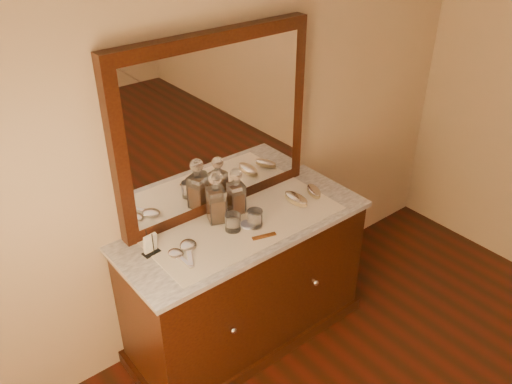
# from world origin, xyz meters

# --- Properties ---
(dresser_cabinet) EXTENTS (1.40, 0.55, 0.82)m
(dresser_cabinet) POSITION_xyz_m (0.00, 1.96, 0.41)
(dresser_cabinet) COLOR black
(dresser_cabinet) RESTS_ON floor
(dresser_plinth) EXTENTS (1.46, 0.59, 0.08)m
(dresser_plinth) POSITION_xyz_m (0.00, 1.96, 0.04)
(dresser_plinth) COLOR black
(dresser_plinth) RESTS_ON floor
(knob_left) EXTENTS (0.04, 0.04, 0.04)m
(knob_left) POSITION_xyz_m (-0.30, 1.67, 0.45)
(knob_left) COLOR silver
(knob_left) RESTS_ON dresser_cabinet
(knob_right) EXTENTS (0.04, 0.04, 0.04)m
(knob_right) POSITION_xyz_m (0.30, 1.67, 0.45)
(knob_right) COLOR silver
(knob_right) RESTS_ON dresser_cabinet
(marble_top) EXTENTS (1.44, 0.59, 0.03)m
(marble_top) POSITION_xyz_m (0.00, 1.96, 0.83)
(marble_top) COLOR white
(marble_top) RESTS_ON dresser_cabinet
(mirror_frame) EXTENTS (1.20, 0.08, 1.00)m
(mirror_frame) POSITION_xyz_m (0.00, 2.20, 1.35)
(mirror_frame) COLOR black
(mirror_frame) RESTS_ON marble_top
(mirror_glass) EXTENTS (1.06, 0.01, 0.86)m
(mirror_glass) POSITION_xyz_m (0.00, 2.17, 1.35)
(mirror_glass) COLOR white
(mirror_glass) RESTS_ON marble_top
(lace_runner) EXTENTS (1.10, 0.45, 0.00)m
(lace_runner) POSITION_xyz_m (0.00, 1.94, 0.85)
(lace_runner) COLOR white
(lace_runner) RESTS_ON marble_top
(pin_dish) EXTENTS (0.10, 0.10, 0.01)m
(pin_dish) POSITION_xyz_m (-0.00, 1.92, 0.86)
(pin_dish) COLOR silver
(pin_dish) RESTS_ON lace_runner
(comb) EXTENTS (0.13, 0.06, 0.01)m
(comb) POSITION_xyz_m (0.00, 1.79, 0.86)
(comb) COLOR brown
(comb) RESTS_ON lace_runner
(napkin_rack) EXTENTS (0.09, 0.06, 0.13)m
(napkin_rack) POSITION_xyz_m (-0.53, 2.04, 0.90)
(napkin_rack) COLOR black
(napkin_rack) RESTS_ON marble_top
(decanter_left) EXTENTS (0.12, 0.12, 0.31)m
(decanter_left) POSITION_xyz_m (-0.10, 2.07, 0.97)
(decanter_left) COLOR #904B15
(decanter_left) RESTS_ON lace_runner
(decanter_right) EXTENTS (0.10, 0.10, 0.28)m
(decanter_right) POSITION_xyz_m (0.03, 2.07, 0.96)
(decanter_right) COLOR #904B15
(decanter_right) RESTS_ON lace_runner
(brush_near) EXTENTS (0.08, 0.17, 0.05)m
(brush_near) POSITION_xyz_m (0.36, 1.93, 0.88)
(brush_near) COLOR #9F8A61
(brush_near) RESTS_ON lace_runner
(brush_far) EXTENTS (0.12, 0.16, 0.04)m
(brush_far) POSITION_xyz_m (0.51, 1.93, 0.87)
(brush_far) COLOR #9F8A61
(brush_far) RESTS_ON lace_runner
(hand_mirror_outer) EXTENTS (0.08, 0.19, 0.02)m
(hand_mirror_outer) POSITION_xyz_m (-0.44, 1.93, 0.86)
(hand_mirror_outer) COLOR silver
(hand_mirror_outer) RESTS_ON lace_runner
(hand_mirror_inner) EXTENTS (0.15, 0.22, 0.02)m
(hand_mirror_inner) POSITION_xyz_m (-0.37, 1.95, 0.86)
(hand_mirror_inner) COLOR silver
(hand_mirror_inner) RESTS_ON lace_runner
(tumblers) EXTENTS (0.20, 0.13, 0.10)m
(tumblers) POSITION_xyz_m (-0.03, 1.92, 0.90)
(tumblers) COLOR white
(tumblers) RESTS_ON lace_runner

